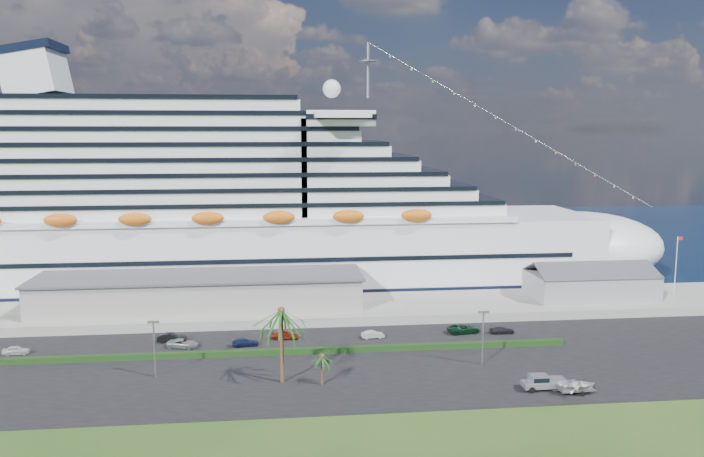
{
  "coord_description": "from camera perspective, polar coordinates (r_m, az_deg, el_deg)",
  "views": [
    {
      "loc": [
        -10.41,
        -88.4,
        35.16
      ],
      "look_at": [
        2.71,
        30.0,
        17.93
      ],
      "focal_mm": 35.0,
      "sensor_mm": 36.0,
      "label": 1
    }
  ],
  "objects": [
    {
      "name": "parked_car_5",
      "position": [
        117.52,
        1.74,
        -8.8
      ],
      "size": [
        3.98,
        1.7,
        1.28
      ],
      "primitive_type": "imported",
      "rotation": [
        0.0,
        0.0,
        1.66
      ],
      "color": "#B9BDC1",
      "rests_on": "asphalt_lot"
    },
    {
      "name": "parked_car_0",
      "position": [
        121.37,
        -26.14,
        -9.08
      ],
      "size": [
        4.14,
        1.97,
        1.37
      ],
      "primitive_type": "imported",
      "rotation": [
        0.0,
        0.0,
        1.66
      ],
      "color": "silver",
      "rests_on": "asphalt_lot"
    },
    {
      "name": "terminal_building",
      "position": [
        132.7,
        -12.52,
        -5.1
      ],
      "size": [
        61.0,
        15.0,
        6.3
      ],
      "color": "gray",
      "rests_on": "wharf"
    },
    {
      "name": "parked_car_6",
      "position": [
        121.82,
        9.26,
        -8.21
      ],
      "size": [
        5.91,
        3.27,
        1.57
      ],
      "primitive_type": "imported",
      "rotation": [
        0.0,
        0.0,
        1.69
      ],
      "color": "black",
      "rests_on": "asphalt_lot"
    },
    {
      "name": "water",
      "position": [
        221.46,
        -3.55,
        -0.92
      ],
      "size": [
        420.0,
        160.0,
        0.02
      ],
      "primitive_type": "cube",
      "color": "black",
      "rests_on": "ground"
    },
    {
      "name": "asphalt_lot",
      "position": [
        105.93,
        -0.33,
        -11.12
      ],
      "size": [
        140.0,
        38.0,
        0.12
      ],
      "primitive_type": "cube",
      "color": "black",
      "rests_on": "ground"
    },
    {
      "name": "flagpole",
      "position": [
        153.89,
        25.35,
        -2.64
      ],
      "size": [
        1.08,
        0.16,
        12.0
      ],
      "color": "silver",
      "rests_on": "wharf"
    },
    {
      "name": "ground",
      "position": [
        95.71,
        0.38,
        -13.32
      ],
      "size": [
        420.0,
        420.0,
        0.0
      ],
      "primitive_type": "plane",
      "color": "#234517",
      "rests_on": "ground"
    },
    {
      "name": "wharf",
      "position": [
        133.3,
        -1.64,
        -6.67
      ],
      "size": [
        240.0,
        20.0,
        1.8
      ],
      "primitive_type": "cube",
      "color": "gray",
      "rests_on": "ground"
    },
    {
      "name": "port_shed",
      "position": [
        146.05,
        19.2,
        -4.39
      ],
      "size": [
        24.0,
        12.31,
        7.37
      ],
      "color": "gray",
      "rests_on": "wharf"
    },
    {
      "name": "palm_tall",
      "position": [
        95.98,
        -5.89,
        -7.5
      ],
      "size": [
        8.82,
        8.82,
        11.13
      ],
      "color": "#47301E",
      "rests_on": "ground"
    },
    {
      "name": "hedge",
      "position": [
        110.01,
        -4.82,
        -10.13
      ],
      "size": [
        88.0,
        1.1,
        0.9
      ],
      "primitive_type": "cube",
      "color": "black",
      "rests_on": "asphalt_lot"
    },
    {
      "name": "parked_car_1",
      "position": [
        119.05,
        -14.73,
        -8.77
      ],
      "size": [
        4.94,
        2.3,
        1.57
      ],
      "primitive_type": "imported",
      "rotation": [
        0.0,
        0.0,
        1.43
      ],
      "color": "black",
      "rests_on": "asphalt_lot"
    },
    {
      "name": "lamp_post_right",
      "position": [
        105.39,
        10.84,
        -8.35
      ],
      "size": [
        1.6,
        0.35,
        8.27
      ],
      "color": "gray",
      "rests_on": "asphalt_lot"
    },
    {
      "name": "palm_short",
      "position": [
        96.39,
        -2.51,
        -10.85
      ],
      "size": [
        3.53,
        3.53,
        4.56
      ],
      "color": "#47301E",
      "rests_on": "ground"
    },
    {
      "name": "parked_car_3",
      "position": [
        114.72,
        -8.86,
        -9.33
      ],
      "size": [
        4.56,
        2.39,
        1.26
      ],
      "primitive_type": "imported",
      "rotation": [
        0.0,
        0.0,
        1.72
      ],
      "color": "#131B43",
      "rests_on": "asphalt_lot"
    },
    {
      "name": "cruise_ship",
      "position": [
        153.92,
        -10.42,
        1.2
      ],
      "size": [
        191.0,
        38.0,
        54.0
      ],
      "color": "silver",
      "rests_on": "ground"
    },
    {
      "name": "parked_car_7",
      "position": [
        122.88,
        12.34,
        -8.23
      ],
      "size": [
        4.37,
        1.95,
        1.25
      ],
      "primitive_type": "imported",
      "rotation": [
        0.0,
        0.0,
        1.52
      ],
      "color": "black",
      "rests_on": "asphalt_lot"
    },
    {
      "name": "parked_car_4",
      "position": [
        117.51,
        -5.59,
        -8.75
      ],
      "size": [
        4.82,
        2.31,
        1.59
      ],
      "primitive_type": "imported",
      "rotation": [
        0.0,
        0.0,
        1.47
      ],
      "color": "maroon",
      "rests_on": "asphalt_lot"
    },
    {
      "name": "pickup_truck",
      "position": [
        98.73,
        15.61,
        -12.16
      ],
      "size": [
        5.97,
        2.39,
        2.1
      ],
      "color": "black",
      "rests_on": "asphalt_lot"
    },
    {
      "name": "lamp_post_left",
      "position": [
        102.43,
        -16.13,
        -9.03
      ],
      "size": [
        1.6,
        0.35,
        8.27
      ],
      "color": "gray",
      "rests_on": "asphalt_lot"
    },
    {
      "name": "boat_trailer",
      "position": [
        98.64,
        18.18,
        -12.29
      ],
      "size": [
        6.1,
        4.07,
        1.74
      ],
      "color": "gray",
      "rests_on": "asphalt_lot"
    },
    {
      "name": "parked_car_2",
      "position": [
        115.89,
        -13.91,
        -9.26
      ],
      "size": [
        5.42,
        3.39,
        1.4
      ],
      "primitive_type": "imported",
      "rotation": [
        0.0,
        0.0,
        1.34
      ],
      "color": "#909498",
      "rests_on": "asphalt_lot"
    }
  ]
}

